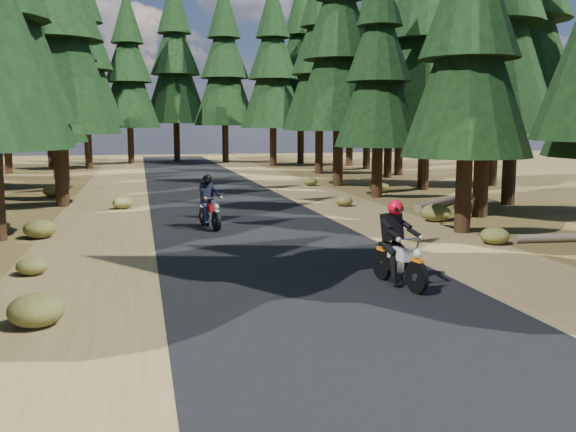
% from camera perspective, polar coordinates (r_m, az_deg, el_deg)
% --- Properties ---
extents(ground, '(120.00, 120.00, 0.00)m').
position_cam_1_polar(ground, '(13.63, 1.43, -5.44)').
color(ground, '#463619').
rests_on(ground, ground).
extents(road, '(6.00, 100.00, 0.01)m').
position_cam_1_polar(road, '(18.42, -2.45, -1.89)').
color(road, black).
rests_on(road, ground).
extents(shoulder_l, '(3.20, 100.00, 0.01)m').
position_cam_1_polar(shoulder_l, '(18.16, -16.88, -2.38)').
color(shoulder_l, brown).
rests_on(shoulder_l, ground).
extents(shoulder_r, '(3.20, 100.00, 0.01)m').
position_cam_1_polar(shoulder_r, '(19.77, 10.77, -1.35)').
color(shoulder_r, brown).
rests_on(shoulder_r, ground).
extents(pine_forest, '(34.59, 55.08, 16.32)m').
position_cam_1_polar(pine_forest, '(34.37, -7.68, 15.85)').
color(pine_forest, black).
rests_on(pine_forest, ground).
extents(log_near, '(4.93, 4.38, 0.32)m').
position_cam_1_polar(log_near, '(26.93, 14.21, 1.35)').
color(log_near, '#4C4233').
rests_on(log_near, ground).
extents(understory_shrubs, '(15.91, 29.89, 0.61)m').
position_cam_1_polar(understory_shrubs, '(20.82, -0.95, -0.01)').
color(understory_shrubs, '#474C1E').
rests_on(understory_shrubs, ground).
extents(rider_lead, '(0.91, 1.99, 1.71)m').
position_cam_1_polar(rider_lead, '(12.90, 9.83, -3.72)').
color(rider_lead, beige).
rests_on(rider_lead, road).
extents(rider_follow, '(0.96, 1.95, 1.67)m').
position_cam_1_polar(rider_follow, '(20.02, -6.98, 0.47)').
color(rider_follow, '#9F0A11').
rests_on(rider_follow, road).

